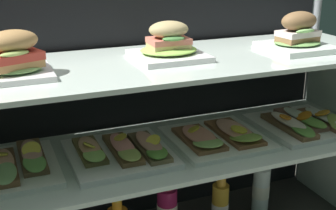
% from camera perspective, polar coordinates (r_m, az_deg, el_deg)
% --- Properties ---
extents(case_frame, '(1.41, 0.48, 0.96)m').
position_cam_1_polar(case_frame, '(1.45, -2.26, 1.57)').
color(case_frame, gray).
rests_on(case_frame, ground).
extents(riser_lower_tier, '(1.35, 0.42, 0.34)m').
position_cam_1_polar(riser_lower_tier, '(1.45, 0.00, -11.94)').
color(riser_lower_tier, silver).
rests_on(riser_lower_tier, case_base_deck).
extents(shelf_lower_glass, '(1.37, 0.43, 0.01)m').
position_cam_1_polar(shelf_lower_glass, '(1.37, 0.00, -5.59)').
color(shelf_lower_glass, silver).
rests_on(shelf_lower_glass, riser_lower_tier).
extents(riser_upper_tier, '(1.35, 0.42, 0.26)m').
position_cam_1_polar(riser_upper_tier, '(1.31, 0.00, -0.27)').
color(riser_upper_tier, silver).
rests_on(riser_upper_tier, shelf_lower_glass).
extents(shelf_upper_glass, '(1.37, 0.43, 0.01)m').
position_cam_1_polar(shelf_upper_glass, '(1.28, 0.00, 5.44)').
color(shelf_upper_glass, silver).
rests_on(shelf_upper_glass, riser_upper_tier).
extents(plated_roll_sandwich_left_of_center, '(0.17, 0.17, 0.11)m').
position_cam_1_polar(plated_roll_sandwich_left_of_center, '(1.15, -18.83, 5.62)').
color(plated_roll_sandwich_left_of_center, white).
rests_on(plated_roll_sandwich_left_of_center, shelf_upper_glass).
extents(plated_roll_sandwich_right_of_center, '(0.20, 0.20, 0.11)m').
position_cam_1_polar(plated_roll_sandwich_right_of_center, '(1.28, 0.09, 7.48)').
color(plated_roll_sandwich_right_of_center, white).
rests_on(plated_roll_sandwich_right_of_center, shelf_upper_glass).
extents(plated_roll_sandwich_center, '(0.20, 0.20, 0.12)m').
position_cam_1_polar(plated_roll_sandwich_center, '(1.45, 16.02, 8.31)').
color(plated_roll_sandwich_center, white).
rests_on(plated_roll_sandwich_center, shelf_upper_glass).
extents(open_sandwich_tray_far_right, '(0.28, 0.29, 0.06)m').
position_cam_1_polar(open_sandwich_tray_far_right, '(1.28, -20.07, -7.34)').
color(open_sandwich_tray_far_right, white).
rests_on(open_sandwich_tray_far_right, shelf_lower_glass).
extents(open_sandwich_tray_mid_left, '(0.28, 0.29, 0.06)m').
position_cam_1_polar(open_sandwich_tray_mid_left, '(1.30, -5.87, -5.81)').
color(open_sandwich_tray_mid_left, white).
rests_on(open_sandwich_tray_mid_left, shelf_lower_glass).
extents(open_sandwich_tray_left_of_center, '(0.28, 0.29, 0.06)m').
position_cam_1_polar(open_sandwich_tray_left_of_center, '(1.40, 6.33, -3.98)').
color(open_sandwich_tray_left_of_center, white).
rests_on(open_sandwich_tray_left_of_center, shelf_lower_glass).
extents(open_sandwich_tray_near_left_corner, '(0.28, 0.30, 0.06)m').
position_cam_1_polar(open_sandwich_tray_near_left_corner, '(1.56, 16.77, -2.15)').
color(open_sandwich_tray_near_left_corner, white).
rests_on(open_sandwich_tray_near_left_corner, shelf_lower_glass).
extents(juice_bottle_front_left_end, '(0.07, 0.07, 0.24)m').
position_cam_1_polar(juice_bottle_front_left_end, '(1.54, -0.11, -13.09)').
color(juice_bottle_front_left_end, '#971A4C').
rests_on(juice_bottle_front_left_end, case_base_deck).
extents(juice_bottle_front_right_end, '(0.06, 0.06, 0.21)m').
position_cam_1_polar(juice_bottle_front_right_end, '(1.61, 6.58, -12.28)').
color(juice_bottle_front_right_end, gold).
rests_on(juice_bottle_front_right_end, case_base_deck).
extents(juice_bottle_near_post, '(0.06, 0.06, 0.24)m').
position_cam_1_polar(juice_bottle_near_post, '(1.70, 11.63, -10.16)').
color(juice_bottle_near_post, white).
rests_on(juice_bottle_near_post, case_base_deck).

